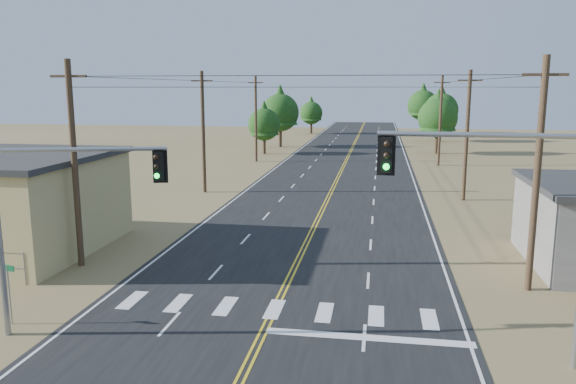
# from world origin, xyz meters

# --- Properties ---
(road) EXTENTS (15.00, 200.00, 0.02)m
(road) POSITION_xyz_m (0.00, 30.00, 0.01)
(road) COLOR black
(road) RESTS_ON ground
(utility_pole_left_near) EXTENTS (1.80, 0.30, 10.00)m
(utility_pole_left_near) POSITION_xyz_m (-10.50, 12.00, 5.12)
(utility_pole_left_near) COLOR #4C3826
(utility_pole_left_near) RESTS_ON ground
(utility_pole_left_mid) EXTENTS (1.80, 0.30, 10.00)m
(utility_pole_left_mid) POSITION_xyz_m (-10.50, 32.00, 5.12)
(utility_pole_left_mid) COLOR #4C3826
(utility_pole_left_mid) RESTS_ON ground
(utility_pole_left_far) EXTENTS (1.80, 0.30, 10.00)m
(utility_pole_left_far) POSITION_xyz_m (-10.50, 52.00, 5.12)
(utility_pole_left_far) COLOR #4C3826
(utility_pole_left_far) RESTS_ON ground
(utility_pole_right_near) EXTENTS (1.80, 0.30, 10.00)m
(utility_pole_right_near) POSITION_xyz_m (10.50, 12.00, 5.12)
(utility_pole_right_near) COLOR #4C3826
(utility_pole_right_near) RESTS_ON ground
(utility_pole_right_mid) EXTENTS (1.80, 0.30, 10.00)m
(utility_pole_right_mid) POSITION_xyz_m (10.50, 32.00, 5.12)
(utility_pole_right_mid) COLOR #4C3826
(utility_pole_right_mid) RESTS_ON ground
(utility_pole_right_far) EXTENTS (1.80, 0.30, 10.00)m
(utility_pole_right_far) POSITION_xyz_m (10.50, 52.00, 5.12)
(utility_pole_right_far) COLOR #4C3826
(utility_pole_right_far) RESTS_ON ground
(signal_mast_left) EXTENTS (5.77, 1.75, 6.80)m
(signal_mast_left) POSITION_xyz_m (-7.32, 4.68, 4.62)
(signal_mast_left) COLOR gray
(signal_mast_left) RESTS_ON ground
(signal_mast_right) EXTENTS (6.48, 0.51, 7.48)m
(signal_mast_right) POSITION_xyz_m (8.33, 4.99, 5.08)
(signal_mast_right) COLOR gray
(signal_mast_right) RESTS_ON ground
(street_sign) EXTENTS (0.67, 0.17, 2.30)m
(street_sign) POSITION_xyz_m (-9.41, 5.07, 1.54)
(street_sign) COLOR gray
(street_sign) RESTS_ON ground
(tree_left_near) EXTENTS (4.23, 4.23, 7.05)m
(tree_left_near) POSITION_xyz_m (-11.11, 59.64, 4.31)
(tree_left_near) COLOR #3F2D1E
(tree_left_near) RESTS_ON ground
(tree_left_mid) EXTENTS (5.49, 5.49, 9.14)m
(tree_left_mid) POSITION_xyz_m (-10.56, 68.61, 5.59)
(tree_left_mid) COLOR #3F2D1E
(tree_left_mid) RESTS_ON ground
(tree_left_far) EXTENTS (4.25, 4.25, 7.09)m
(tree_left_far) POSITION_xyz_m (-9.00, 93.11, 4.33)
(tree_left_far) COLOR #3F2D1E
(tree_left_far) RESTS_ON ground
(tree_right_near) EXTENTS (5.15, 5.15, 8.58)m
(tree_right_near) POSITION_xyz_m (11.34, 63.59, 5.25)
(tree_right_near) COLOR #3F2D1E
(tree_right_near) RESTS_ON ground
(tree_right_mid) EXTENTS (5.48, 5.48, 9.13)m
(tree_right_mid) POSITION_xyz_m (13.50, 81.26, 5.58)
(tree_right_mid) COLOR #3F2D1E
(tree_right_mid) RESTS_ON ground
(tree_right_far) EXTENTS (5.76, 5.76, 9.60)m
(tree_right_far) POSITION_xyz_m (11.80, 98.02, 5.87)
(tree_right_far) COLOR #3F2D1E
(tree_right_far) RESTS_ON ground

